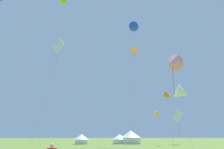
{
  "coord_description": "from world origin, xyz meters",
  "views": [
    {
      "loc": [
        -3.41,
        -4.4,
        2.15
      ],
      "look_at": [
        0.0,
        32.0,
        11.84
      ],
      "focal_mm": 36.89,
      "sensor_mm": 36.0,
      "label": 1
    }
  ],
  "objects_px": {
    "kite_white_box": "(178,116)",
    "kite_orange_diamond": "(134,51)",
    "kite_orange_delta": "(168,96)",
    "festival_tent_right": "(119,139)",
    "kite_blue_delta": "(133,27)",
    "kite_white_delta": "(182,93)",
    "festival_tent_left": "(131,136)",
    "kite_pink_delta": "(172,63)",
    "kite_white_diamond": "(58,47)",
    "festival_tent_center": "(81,139)",
    "kite_yellow_box": "(157,114)"
  },
  "relations": [
    {
      "from": "kite_white_box",
      "to": "kite_orange_diamond",
      "type": "distance_m",
      "value": 19.85
    },
    {
      "from": "kite_orange_delta",
      "to": "festival_tent_right",
      "type": "height_order",
      "value": "kite_orange_delta"
    },
    {
      "from": "kite_blue_delta",
      "to": "kite_white_delta",
      "type": "xyz_separation_m",
      "value": [
        7.5,
        -4.4,
        -14.3
      ]
    },
    {
      "from": "kite_white_delta",
      "to": "festival_tent_left",
      "type": "distance_m",
      "value": 24.74
    },
    {
      "from": "kite_white_delta",
      "to": "kite_pink_delta",
      "type": "height_order",
      "value": "kite_pink_delta"
    },
    {
      "from": "kite_white_box",
      "to": "festival_tent_right",
      "type": "bearing_deg",
      "value": 165.0
    },
    {
      "from": "kite_orange_delta",
      "to": "festival_tent_left",
      "type": "xyz_separation_m",
      "value": [
        -7.92,
        7.45,
        -9.55
      ]
    },
    {
      "from": "kite_blue_delta",
      "to": "kite_white_diamond",
      "type": "distance_m",
      "value": 21.91
    },
    {
      "from": "festival_tent_center",
      "to": "festival_tent_left",
      "type": "xyz_separation_m",
      "value": [
        12.67,
        0.0,
        0.51
      ]
    },
    {
      "from": "kite_white_delta",
      "to": "kite_orange_delta",
      "type": "xyz_separation_m",
      "value": [
        2.84,
        15.62,
        2.2
      ]
    },
    {
      "from": "kite_orange_diamond",
      "to": "festival_tent_center",
      "type": "height_order",
      "value": "kite_orange_diamond"
    },
    {
      "from": "kite_blue_delta",
      "to": "kite_orange_delta",
      "type": "relative_size",
      "value": 1.99
    },
    {
      "from": "kite_blue_delta",
      "to": "kite_yellow_box",
      "type": "relative_size",
      "value": 2.85
    },
    {
      "from": "kite_orange_delta",
      "to": "festival_tent_center",
      "type": "height_order",
      "value": "kite_orange_delta"
    },
    {
      "from": "kite_orange_diamond",
      "to": "festival_tent_left",
      "type": "distance_m",
      "value": 22.12
    },
    {
      "from": "kite_white_diamond",
      "to": "festival_tent_left",
      "type": "relative_size",
      "value": 2.73
    },
    {
      "from": "festival_tent_center",
      "to": "festival_tent_right",
      "type": "height_order",
      "value": "festival_tent_center"
    },
    {
      "from": "kite_orange_diamond",
      "to": "festival_tent_left",
      "type": "height_order",
      "value": "kite_orange_diamond"
    },
    {
      "from": "kite_orange_diamond",
      "to": "festival_tent_left",
      "type": "bearing_deg",
      "value": 87.82
    },
    {
      "from": "kite_white_diamond",
      "to": "festival_tent_left",
      "type": "distance_m",
      "value": 38.05
    },
    {
      "from": "kite_orange_diamond",
      "to": "kite_white_box",
      "type": "bearing_deg",
      "value": 25.01
    },
    {
      "from": "kite_orange_delta",
      "to": "kite_white_box",
      "type": "bearing_deg",
      "value": 45.46
    },
    {
      "from": "kite_white_diamond",
      "to": "festival_tent_center",
      "type": "height_order",
      "value": "kite_white_diamond"
    },
    {
      "from": "kite_orange_diamond",
      "to": "festival_tent_right",
      "type": "height_order",
      "value": "kite_orange_diamond"
    },
    {
      "from": "kite_white_box",
      "to": "kite_white_diamond",
      "type": "bearing_deg",
      "value": -131.82
    },
    {
      "from": "kite_white_box",
      "to": "festival_tent_center",
      "type": "height_order",
      "value": "kite_white_box"
    },
    {
      "from": "kite_yellow_box",
      "to": "festival_tent_center",
      "type": "relative_size",
      "value": 2.31
    },
    {
      "from": "kite_yellow_box",
      "to": "festival_tent_right",
      "type": "distance_m",
      "value": 13.27
    },
    {
      "from": "festival_tent_center",
      "to": "kite_white_diamond",
      "type": "bearing_deg",
      "value": -93.74
    },
    {
      "from": "kite_yellow_box",
      "to": "kite_white_delta",
      "type": "distance_m",
      "value": 26.19
    },
    {
      "from": "festival_tent_center",
      "to": "kite_orange_delta",
      "type": "bearing_deg",
      "value": -19.89
    },
    {
      "from": "kite_blue_delta",
      "to": "kite_yellow_box",
      "type": "distance_m",
      "value": 28.61
    },
    {
      "from": "kite_white_delta",
      "to": "kite_orange_diamond",
      "type": "relative_size",
      "value": 0.46
    },
    {
      "from": "kite_white_box",
      "to": "festival_tent_right",
      "type": "relative_size",
      "value": 2.25
    },
    {
      "from": "kite_white_diamond",
      "to": "festival_tent_center",
      "type": "relative_size",
      "value": 3.75
    },
    {
      "from": "festival_tent_right",
      "to": "kite_blue_delta",
      "type": "bearing_deg",
      "value": -88.29
    },
    {
      "from": "kite_white_box",
      "to": "kite_orange_delta",
      "type": "distance_m",
      "value": 6.75
    },
    {
      "from": "kite_white_box",
      "to": "kite_orange_delta",
      "type": "relative_size",
      "value": 0.68
    },
    {
      "from": "festival_tent_center",
      "to": "kite_yellow_box",
      "type": "bearing_deg",
      "value": 7.98
    },
    {
      "from": "kite_white_delta",
      "to": "festival_tent_left",
      "type": "xyz_separation_m",
      "value": [
        -5.08,
        23.07,
        -7.35
      ]
    },
    {
      "from": "kite_white_delta",
      "to": "festival_tent_left",
      "type": "bearing_deg",
      "value": 102.43
    },
    {
      "from": "kite_pink_delta",
      "to": "festival_tent_center",
      "type": "xyz_separation_m",
      "value": [
        -12.92,
        32.25,
        -10.16
      ]
    },
    {
      "from": "kite_blue_delta",
      "to": "kite_white_box",
      "type": "bearing_deg",
      "value": 46.88
    },
    {
      "from": "kite_blue_delta",
      "to": "kite_orange_diamond",
      "type": "distance_m",
      "value": 9.66
    },
    {
      "from": "kite_white_diamond",
      "to": "kite_orange_delta",
      "type": "xyz_separation_m",
      "value": [
        22.76,
        25.8,
        -1.48
      ]
    },
    {
      "from": "festival_tent_center",
      "to": "kite_blue_delta",
      "type": "bearing_deg",
      "value": -61.22
    },
    {
      "from": "kite_orange_delta",
      "to": "festival_tent_center",
      "type": "relative_size",
      "value": 3.31
    },
    {
      "from": "kite_white_box",
      "to": "kite_orange_diamond",
      "type": "xyz_separation_m",
      "value": [
        -11.81,
        -5.51,
        14.98
      ]
    },
    {
      "from": "kite_blue_delta",
      "to": "kite_orange_diamond",
      "type": "bearing_deg",
      "value": 77.52
    },
    {
      "from": "festival_tent_right",
      "to": "kite_orange_diamond",
      "type": "bearing_deg",
      "value": -74.4
    }
  ]
}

